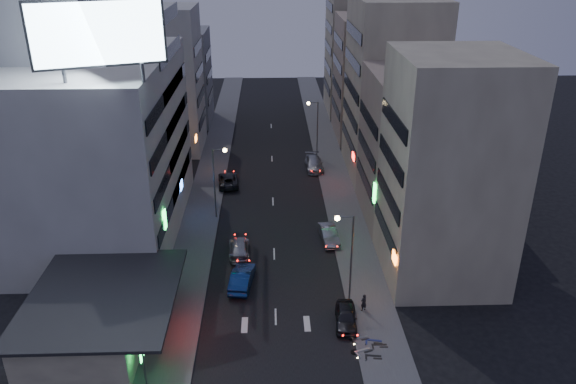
{
  "coord_description": "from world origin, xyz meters",
  "views": [
    {
      "loc": [
        -0.29,
        -33.5,
        28.2
      ],
      "look_at": [
        1.42,
        15.79,
        5.83
      ],
      "focal_mm": 35.0,
      "sensor_mm": 36.0,
      "label": 1
    }
  ],
  "objects_px": {
    "parked_car_right_near": "(346,317)",
    "parked_car_left": "(228,180)",
    "parked_car_right_far": "(314,163)",
    "scooter_silver_a": "(370,341)",
    "scooter_blue": "(383,334)",
    "scooter_silver_b": "(367,329)",
    "road_car_silver": "(239,248)",
    "scooter_black_b": "(387,338)",
    "road_car_blue": "(242,278)",
    "parked_car_right_mid": "(329,235)",
    "scooter_black_a": "(382,349)",
    "person": "(364,302)"
  },
  "relations": [
    {
      "from": "parked_car_right_mid",
      "to": "scooter_silver_b",
      "type": "height_order",
      "value": "parked_car_right_mid"
    },
    {
      "from": "scooter_black_a",
      "to": "scooter_blue",
      "type": "height_order",
      "value": "scooter_blue"
    },
    {
      "from": "parked_car_right_near",
      "to": "parked_car_right_far",
      "type": "bearing_deg",
      "value": 94.89
    },
    {
      "from": "parked_car_left",
      "to": "scooter_silver_b",
      "type": "relative_size",
      "value": 2.78
    },
    {
      "from": "road_car_silver",
      "to": "scooter_black_a",
      "type": "xyz_separation_m",
      "value": [
        11.16,
        -15.14,
        -0.03
      ]
    },
    {
      "from": "road_car_silver",
      "to": "scooter_silver_b",
      "type": "xyz_separation_m",
      "value": [
        10.46,
        -12.83,
        -0.01
      ]
    },
    {
      "from": "parked_car_right_mid",
      "to": "road_car_blue",
      "type": "distance_m",
      "value": 11.5
    },
    {
      "from": "road_car_silver",
      "to": "scooter_black_b",
      "type": "height_order",
      "value": "road_car_silver"
    },
    {
      "from": "parked_car_right_mid",
      "to": "parked_car_left",
      "type": "height_order",
      "value": "parked_car_right_mid"
    },
    {
      "from": "scooter_black_b",
      "to": "scooter_silver_b",
      "type": "bearing_deg",
      "value": 53.86
    },
    {
      "from": "road_car_blue",
      "to": "scooter_silver_a",
      "type": "height_order",
      "value": "road_car_blue"
    },
    {
      "from": "parked_car_right_far",
      "to": "road_car_silver",
      "type": "distance_m",
      "value": 23.68
    },
    {
      "from": "parked_car_right_near",
      "to": "scooter_silver_a",
      "type": "relative_size",
      "value": 2.18
    },
    {
      "from": "parked_car_left",
      "to": "person",
      "type": "bearing_deg",
      "value": 110.33
    },
    {
      "from": "parked_car_right_near",
      "to": "scooter_silver_a",
      "type": "bearing_deg",
      "value": -59.66
    },
    {
      "from": "scooter_black_b",
      "to": "scooter_silver_b",
      "type": "height_order",
      "value": "scooter_silver_b"
    },
    {
      "from": "person",
      "to": "parked_car_right_far",
      "type": "bearing_deg",
      "value": -116.46
    },
    {
      "from": "road_car_silver",
      "to": "scooter_blue",
      "type": "distance_m",
      "value": 17.73
    },
    {
      "from": "parked_car_right_far",
      "to": "road_car_blue",
      "type": "relative_size",
      "value": 1.1
    },
    {
      "from": "parked_car_left",
      "to": "person",
      "type": "height_order",
      "value": "person"
    },
    {
      "from": "scooter_blue",
      "to": "scooter_silver_b",
      "type": "relative_size",
      "value": 1.01
    },
    {
      "from": "scooter_silver_a",
      "to": "scooter_silver_b",
      "type": "distance_m",
      "value": 1.35
    },
    {
      "from": "road_car_silver",
      "to": "parked_car_right_mid",
      "type": "bearing_deg",
      "value": -168.05
    },
    {
      "from": "parked_car_right_near",
      "to": "parked_car_right_mid",
      "type": "distance_m",
      "value": 13.51
    },
    {
      "from": "scooter_silver_a",
      "to": "scooter_blue",
      "type": "relative_size",
      "value": 1.02
    },
    {
      "from": "parked_car_right_near",
      "to": "parked_car_right_mid",
      "type": "xyz_separation_m",
      "value": [
        0.02,
        13.51,
        0.03
      ]
    },
    {
      "from": "parked_car_right_far",
      "to": "scooter_black_a",
      "type": "distance_m",
      "value": 37.11
    },
    {
      "from": "parked_car_right_near",
      "to": "parked_car_right_far",
      "type": "height_order",
      "value": "parked_car_right_far"
    },
    {
      "from": "parked_car_right_near",
      "to": "parked_car_left",
      "type": "xyz_separation_m",
      "value": [
        -11.1,
        28.08,
        0.01
      ]
    },
    {
      "from": "parked_car_right_far",
      "to": "road_car_blue",
      "type": "height_order",
      "value": "road_car_blue"
    },
    {
      "from": "parked_car_left",
      "to": "road_car_blue",
      "type": "relative_size",
      "value": 1.05
    },
    {
      "from": "person",
      "to": "scooter_silver_b",
      "type": "xyz_separation_m",
      "value": [
        -0.2,
        -3.21,
        -0.2
      ]
    },
    {
      "from": "parked_car_right_mid",
      "to": "scooter_silver_a",
      "type": "relative_size",
      "value": 2.35
    },
    {
      "from": "parked_car_right_mid",
      "to": "parked_car_left",
      "type": "bearing_deg",
      "value": 121.74
    },
    {
      "from": "road_car_blue",
      "to": "person",
      "type": "xyz_separation_m",
      "value": [
        10.15,
        -4.16,
        0.08
      ]
    },
    {
      "from": "road_car_blue",
      "to": "scooter_black_a",
      "type": "relative_size",
      "value": 2.77
    },
    {
      "from": "parked_car_right_far",
      "to": "scooter_blue",
      "type": "distance_m",
      "value": 35.46
    },
    {
      "from": "scooter_silver_b",
      "to": "road_car_silver",
      "type": "bearing_deg",
      "value": 26.07
    },
    {
      "from": "road_car_blue",
      "to": "scooter_black_a",
      "type": "height_order",
      "value": "road_car_blue"
    },
    {
      "from": "parked_car_right_mid",
      "to": "scooter_blue",
      "type": "bearing_deg",
      "value": -86.51
    },
    {
      "from": "parked_car_left",
      "to": "parked_car_right_near",
      "type": "bearing_deg",
      "value": 106.15
    },
    {
      "from": "parked_car_right_near",
      "to": "person",
      "type": "height_order",
      "value": "person"
    },
    {
      "from": "parked_car_right_far",
      "to": "scooter_silver_a",
      "type": "bearing_deg",
      "value": -90.11
    },
    {
      "from": "scooter_blue",
      "to": "scooter_silver_b",
      "type": "height_order",
      "value": "scooter_blue"
    },
    {
      "from": "parked_car_right_far",
      "to": "road_car_silver",
      "type": "xyz_separation_m",
      "value": [
        -9.01,
        -21.9,
        -0.09
      ]
    },
    {
      "from": "parked_car_left",
      "to": "scooter_black_b",
      "type": "bearing_deg",
      "value": 108.93
    },
    {
      "from": "scooter_black_a",
      "to": "scooter_silver_a",
      "type": "distance_m",
      "value": 1.23
    },
    {
      "from": "person",
      "to": "scooter_black_b",
      "type": "height_order",
      "value": "person"
    },
    {
      "from": "road_car_silver",
      "to": "scooter_black_a",
      "type": "height_order",
      "value": "road_car_silver"
    },
    {
      "from": "scooter_blue",
      "to": "parked_car_right_far",
      "type": "bearing_deg",
      "value": 16.36
    }
  ]
}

